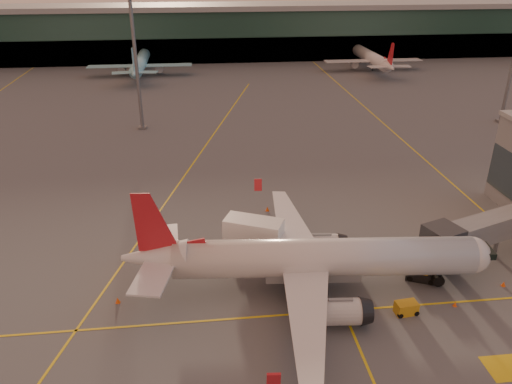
{
  "coord_description": "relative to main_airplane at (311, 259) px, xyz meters",
  "views": [
    {
      "loc": [
        -8.1,
        -33.36,
        31.72
      ],
      "look_at": [
        -1.68,
        22.8,
        5.0
      ],
      "focal_mm": 35.0,
      "sensor_mm": 36.0,
      "label": 1
    }
  ],
  "objects": [
    {
      "name": "cone_wing_left",
      "position": [
        -1.98,
        18.24,
        -3.4
      ],
      "size": [
        0.5,
        0.5,
        0.64
      ],
      "color": "#FB560D",
      "rests_on": "ground"
    },
    {
      "name": "terminal",
      "position": [
        -2.36,
        132.94,
        5.05
      ],
      "size": [
        400.0,
        20.0,
        17.6
      ],
      "color": "#19382D",
      "rests_on": "ground"
    },
    {
      "name": "cone_tail",
      "position": [
        -19.72,
        -0.04,
        -3.41
      ],
      "size": [
        0.49,
        0.49,
        0.62
      ],
      "color": "#FB560D",
      "rests_on": "ground"
    },
    {
      "name": "jet_bridge",
      "position": [
        24.11,
        4.49,
        0.2
      ],
      "size": [
        21.37,
        10.16,
        5.72
      ],
      "color": "slate",
      "rests_on": "ground"
    },
    {
      "name": "mast_west_near",
      "position": [
        -22.36,
        57.15,
        11.15
      ],
      "size": [
        2.4,
        2.4,
        25.6
      ],
      "color": "slate",
      "rests_on": "ground"
    },
    {
      "name": "taxi_markings",
      "position": [
        -9.68,
        35.63,
        -3.71
      ],
      "size": [
        100.12,
        173.0,
        0.01
      ],
      "color": "yellow",
      "rests_on": "ground"
    },
    {
      "name": "main_airplane",
      "position": [
        0.0,
        0.0,
        0.0
      ],
      "size": [
        37.88,
        34.17,
        11.43
      ],
      "rotation": [
        0.0,
        0.0,
        -0.08
      ],
      "color": "silver",
      "rests_on": "ground"
    },
    {
      "name": "cone_fwd",
      "position": [
        13.94,
        -4.44,
        -3.47
      ],
      "size": [
        0.4,
        0.4,
        0.51
      ],
      "color": "#FB560D",
      "rests_on": "ground"
    },
    {
      "name": "cone_nose",
      "position": [
        20.66,
        -1.8,
        -3.44
      ],
      "size": [
        0.45,
        0.45,
        0.57
      ],
      "color": "#FB560D",
      "rests_on": "ground"
    },
    {
      "name": "ground",
      "position": [
        -2.36,
        -8.85,
        -3.71
      ],
      "size": [
        600.0,
        600.0,
        0.0
      ],
      "primitive_type": "plane",
      "color": "#4C4F54",
      "rests_on": "ground"
    },
    {
      "name": "catering_truck",
      "position": [
        -5.09,
        6.56,
        -0.85
      ],
      "size": [
        7.08,
        5.22,
        5.04
      ],
      "rotation": [
        0.0,
        0.0,
        -0.42
      ],
      "color": "red",
      "rests_on": "ground"
    },
    {
      "name": "pushback_tug",
      "position": [
        12.39,
        0.38,
        -3.06
      ],
      "size": [
        3.54,
        2.8,
        1.61
      ],
      "rotation": [
        0.0,
        0.0,
        -0.42
      ],
      "color": "black",
      "rests_on": "ground"
    },
    {
      "name": "gpu_cart",
      "position": [
        8.6,
        -4.95,
        -3.09
      ],
      "size": [
        2.3,
        1.52,
        1.27
      ],
      "rotation": [
        0.0,
        0.0,
        0.1
      ],
      "color": "gold",
      "rests_on": "ground"
    },
    {
      "name": "distant_aircraft_row",
      "position": [
        8.47,
        109.15,
        -3.71
      ],
      "size": [
        350.0,
        34.0,
        13.0
      ],
      "color": "#89D1E5",
      "rests_on": "ground"
    }
  ]
}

